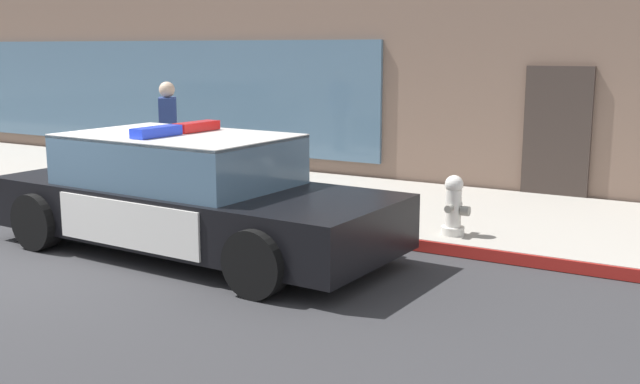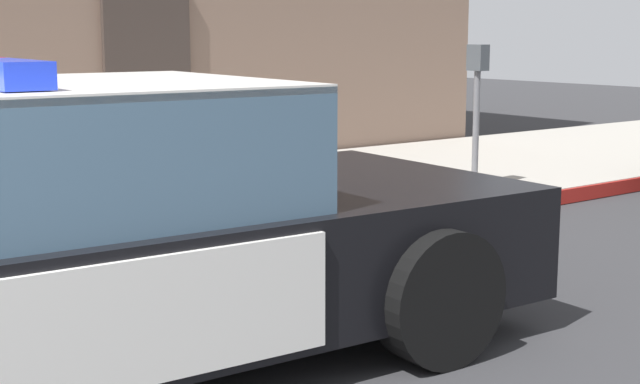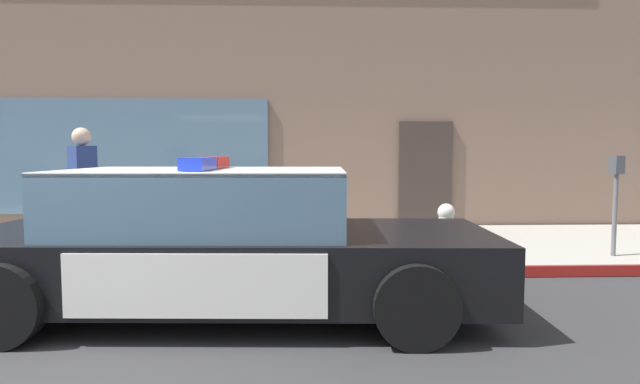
# 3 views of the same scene
# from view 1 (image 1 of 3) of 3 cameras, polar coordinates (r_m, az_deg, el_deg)

# --- Properties ---
(ground) EXTENTS (48.00, 48.00, 0.00)m
(ground) POSITION_cam_1_polar(r_m,az_deg,el_deg) (9.45, -21.12, -4.34)
(ground) COLOR #303033
(sidewalk) EXTENTS (48.00, 3.56, 0.15)m
(sidewalk) POSITION_cam_1_polar(r_m,az_deg,el_deg) (12.36, -6.20, 0.15)
(sidewalk) COLOR #A39E93
(sidewalk) RESTS_ON ground
(curb_red_paint) EXTENTS (28.80, 0.04, 0.14)m
(curb_red_paint) POSITION_cam_1_polar(r_m,az_deg,el_deg) (10.99, -11.71, -1.36)
(curb_red_paint) COLOR maroon
(curb_red_paint) RESTS_ON ground
(police_cruiser) EXTENTS (5.02, 2.26, 1.49)m
(police_cruiser) POSITION_cam_1_polar(r_m,az_deg,el_deg) (8.89, -9.96, -0.19)
(police_cruiser) COLOR black
(police_cruiser) RESTS_ON ground
(fire_hydrant) EXTENTS (0.34, 0.39, 0.73)m
(fire_hydrant) POSITION_cam_1_polar(r_m,az_deg,el_deg) (9.12, 10.12, -1.06)
(fire_hydrant) COLOR silver
(fire_hydrant) RESTS_ON sidewalk
(pedestrian_on_sidewalk) EXTENTS (0.45, 0.47, 1.71)m
(pedestrian_on_sidewalk) POSITION_cam_1_polar(r_m,az_deg,el_deg) (11.81, -11.41, 4.11)
(pedestrian_on_sidewalk) COLOR #23232D
(pedestrian_on_sidewalk) RESTS_ON sidewalk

